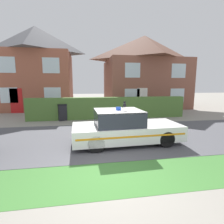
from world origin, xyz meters
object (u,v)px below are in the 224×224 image
at_px(cat, 125,105).
at_px(wheelie_bin, 62,112).
at_px(house_left, 37,68).
at_px(house_right, 144,71).
at_px(police_car, 125,128).

bearing_deg(cat, wheelie_bin, 40.90).
relative_size(house_left, house_right, 0.93).
distance_m(house_left, house_right, 11.04).
xyz_separation_m(house_left, house_right, (11.04, 0.32, -0.17)).
relative_size(house_right, wheelie_bin, 7.51).
height_order(police_car, house_left, house_left).
relative_size(cat, house_left, 0.03).
distance_m(police_car, house_left, 13.54).
xyz_separation_m(cat, wheelie_bin, (-3.14, 5.46, -1.08)).
bearing_deg(house_left, police_car, -62.21).
height_order(cat, wheelie_bin, cat).
distance_m(police_car, house_right, 13.29).
bearing_deg(house_right, house_left, -178.35).
height_order(house_left, wheelie_bin, house_left).
bearing_deg(cat, house_right, -11.32).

